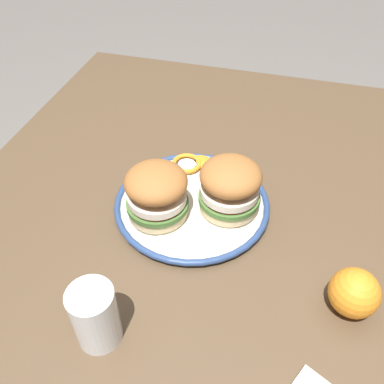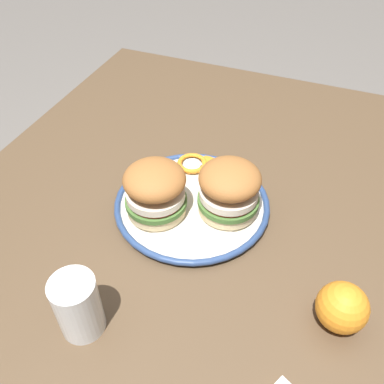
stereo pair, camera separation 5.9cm
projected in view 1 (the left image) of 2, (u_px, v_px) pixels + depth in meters
name	position (u px, v px, depth m)	size (l,w,h in m)	color
dining_table	(209.00, 253.00, 0.85)	(1.17, 0.99, 0.76)	brown
dinner_plate	(192.00, 204.00, 0.79)	(0.29, 0.29, 0.02)	silver
sandwich_half_left	(230.00, 186.00, 0.74)	(0.14, 0.14, 0.10)	beige
sandwich_half_right	(157.00, 192.00, 0.73)	(0.15, 0.15, 0.10)	beige
orange_peel_curled	(168.00, 178.00, 0.82)	(0.06, 0.06, 0.01)	orange
orange_peel_strip_long	(226.00, 175.00, 0.83)	(0.06, 0.07, 0.01)	orange
orange_peel_strip_short	(209.00, 165.00, 0.85)	(0.08, 0.08, 0.01)	orange
orange_peel_small_curl	(187.00, 163.00, 0.85)	(0.09, 0.09, 0.01)	orange
drinking_glass	(96.00, 318.00, 0.58)	(0.06, 0.06, 0.10)	white
whole_orange	(354.00, 293.00, 0.61)	(0.08, 0.08, 0.08)	orange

